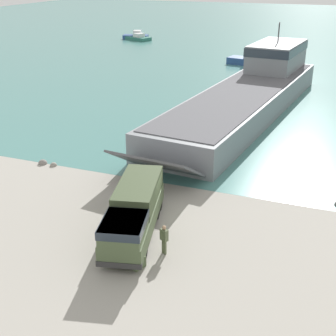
{
  "coord_description": "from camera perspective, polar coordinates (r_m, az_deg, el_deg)",
  "views": [
    {
      "loc": [
        10.23,
        -24.21,
        14.48
      ],
      "look_at": [
        0.06,
        2.0,
        2.3
      ],
      "focal_mm": 50.0,
      "sensor_mm": 36.0,
      "label": 1
    }
  ],
  "objects": [
    {
      "name": "moored_boat_c",
      "position": [
        77.22,
        9.82,
        12.84
      ],
      "size": [
        6.79,
        3.96,
        2.23
      ],
      "rotation": [
        0.0,
        0.0,
        1.37
      ],
      "color": "navy",
      "rests_on": "ground_plane"
    },
    {
      "name": "cargo_crate",
      "position": [
        24.88,
        -3.79,
        -11.35
      ],
      "size": [
        0.85,
        0.92,
        0.62
      ],
      "primitive_type": "cube",
      "rotation": [
        0.0,
        0.0,
        -0.37
      ],
      "color": "#475638",
      "rests_on": "ground_plane"
    },
    {
      "name": "shoreline_rock_c",
      "position": [
        37.94,
        -13.77,
        0.27
      ],
      "size": [
        0.55,
        0.55,
        0.55
      ],
      "primitive_type": "sphere",
      "color": "gray",
      "rests_on": "ground_plane"
    },
    {
      "name": "water_surface",
      "position": [
        119.8,
        16.77,
        15.53
      ],
      "size": [
        240.0,
        180.0,
        0.01
      ],
      "primitive_type": "cube",
      "color": "#477F7A",
      "rests_on": "ground_plane"
    },
    {
      "name": "soldier_on_ramp",
      "position": [
        25.49,
        -0.48,
        -8.47
      ],
      "size": [
        0.5,
        0.4,
        1.74
      ],
      "rotation": [
        0.0,
        0.0,
        4.29
      ],
      "color": "#566042",
      "rests_on": "ground_plane"
    },
    {
      "name": "military_truck",
      "position": [
        27.14,
        -4.18,
        -5.3
      ],
      "size": [
        4.21,
        8.48,
        2.72
      ],
      "rotation": [
        0.0,
        0.0,
        -1.33
      ],
      "color": "#475638",
      "rests_on": "ground_plane"
    },
    {
      "name": "landing_craft",
      "position": [
        52.71,
        10.23,
        9.44
      ],
      "size": [
        11.02,
        39.02,
        8.25
      ],
      "rotation": [
        0.0,
        0.0,
        -0.11
      ],
      "color": "gray",
      "rests_on": "ground_plane"
    },
    {
      "name": "moored_boat_b",
      "position": [
        104.71,
        -3.93,
        15.75
      ],
      "size": [
        5.73,
        3.69,
        1.8
      ],
      "rotation": [
        0.0,
        0.0,
        1.83
      ],
      "color": "navy",
      "rests_on": "ground_plane"
    },
    {
      "name": "ground_plane",
      "position": [
        30.0,
        -1.5,
        -5.44
      ],
      "size": [
        240.0,
        240.0,
        0.0
      ],
      "primitive_type": "plane",
      "color": "#9E998E"
    },
    {
      "name": "moored_boat_a",
      "position": [
        103.12,
        -3.7,
        15.56
      ],
      "size": [
        6.36,
        4.51,
        1.43
      ],
      "rotation": [
        0.0,
        0.0,
        1.22
      ],
      "color": "#2D7060",
      "rests_on": "ground_plane"
    },
    {
      "name": "shoreline_rock_d",
      "position": [
        38.53,
        -15.0,
        0.51
      ],
      "size": [
        0.71,
        0.71,
        0.71
      ],
      "primitive_type": "sphere",
      "color": "gray",
      "rests_on": "ground_plane"
    }
  ]
}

